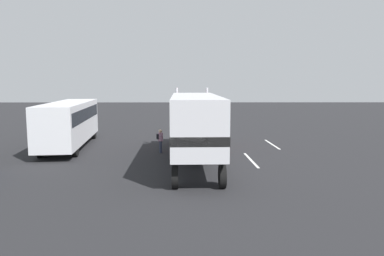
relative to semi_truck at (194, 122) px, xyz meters
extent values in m
plane|color=#232326|center=(6.58, -0.11, -2.52)|extent=(120.00, 120.00, 0.00)
cube|color=silver|center=(0.71, -3.61, -2.52)|extent=(4.40, 0.30, 0.01)
cube|color=silver|center=(6.54, -6.27, -2.52)|extent=(4.40, 0.33, 0.01)
cube|color=#B21919|center=(6.83, 0.16, -0.82)|extent=(1.86, 2.54, 1.20)
cube|color=#B21919|center=(5.24, 0.12, -0.32)|extent=(1.46, 2.53, 2.20)
cube|color=silver|center=(7.77, 0.18, -0.82)|extent=(0.13, 2.10, 1.08)
cube|color=black|center=(6.83, 0.16, -0.76)|extent=(1.86, 2.58, 0.36)
cylinder|color=silver|center=(4.66, 1.21, 0.28)|extent=(0.18, 0.18, 3.40)
cylinder|color=silver|center=(4.71, -0.99, 0.28)|extent=(0.18, 0.18, 3.40)
cube|color=silver|center=(-1.11, -0.03, 0.23)|extent=(10.56, 2.85, 2.80)
cube|color=black|center=(-1.11, -0.03, -0.19)|extent=(10.56, 2.89, 0.44)
cylinder|color=silver|center=(5.62, 1.43, -1.57)|extent=(1.32, 0.67, 0.64)
cylinder|color=black|center=(7.11, 1.27, -1.97)|extent=(1.11, 0.33, 1.10)
cylinder|color=black|center=(7.16, -0.93, -1.97)|extent=(1.11, 0.33, 1.10)
cylinder|color=black|center=(4.81, 1.21, -1.97)|extent=(1.11, 0.33, 1.10)
cylinder|color=black|center=(4.86, -0.99, -1.97)|extent=(1.11, 0.33, 1.10)
cylinder|color=black|center=(-0.14, 1.09, -1.97)|extent=(1.11, 0.33, 1.10)
cylinder|color=black|center=(-0.09, -1.11, -1.97)|extent=(1.11, 0.33, 1.10)
cylinder|color=black|center=(-5.39, 0.96, -1.97)|extent=(1.11, 0.33, 1.10)
cylinder|color=black|center=(-5.33, -1.24, -1.97)|extent=(1.11, 0.33, 1.10)
cylinder|color=#2D3347|center=(3.32, 2.32, -2.11)|extent=(0.18, 0.18, 0.82)
cylinder|color=#2D3347|center=(3.17, 2.29, -2.11)|extent=(0.18, 0.18, 0.82)
cylinder|color=#A5728C|center=(3.25, 2.30, -1.41)|extent=(0.34, 0.34, 0.58)
sphere|color=tan|center=(3.25, 2.30, -1.01)|extent=(0.23, 0.23, 0.23)
cube|color=black|center=(3.21, 2.50, -1.39)|extent=(0.28, 0.20, 0.36)
cube|color=silver|center=(5.40, 9.31, -0.57)|extent=(11.20, 3.66, 2.90)
cube|color=black|center=(5.40, 9.31, 0.01)|extent=(10.55, 3.63, 0.90)
cylinder|color=black|center=(9.37, 10.85, -2.02)|extent=(1.02, 0.38, 1.00)
cylinder|color=black|center=(9.60, 8.61, -2.02)|extent=(1.02, 0.38, 1.00)
cylinder|color=black|center=(1.61, 10.05, -2.02)|extent=(1.02, 0.38, 1.00)
cylinder|color=black|center=(1.84, 7.81, -2.02)|extent=(1.02, 0.38, 1.00)
camera|label=1|loc=(-21.81, 0.31, 2.39)|focal=34.02mm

